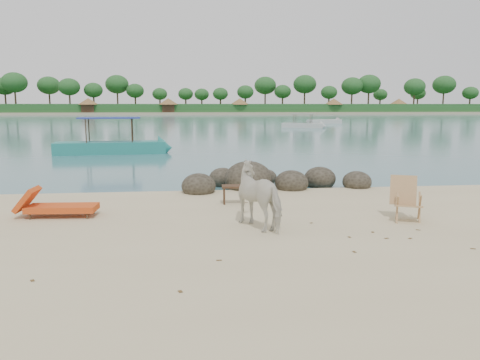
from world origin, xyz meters
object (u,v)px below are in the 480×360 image
object	(u,v)px
boulders	(265,181)
lounge_chair	(62,205)
deck_chair	(409,201)
boat_near	(110,123)
cow	(262,196)
side_table	(233,196)

from	to	relation	value
boulders	lounge_chair	size ratio (longest dim) A/B	3.04
deck_chair	boat_near	distance (m)	20.27
deck_chair	boat_near	world-z (taller)	boat_near
deck_chair	boulders	bearing A→B (deg)	140.74
lounge_chair	cow	bearing A→B (deg)	-13.90
side_table	boat_near	bearing A→B (deg)	113.53
side_table	lounge_chair	world-z (taller)	lounge_chair
deck_chair	side_table	bearing A→B (deg)	171.66
boulders	side_table	xyz separation A→B (m)	(-1.35, -2.62, 0.04)
side_table	cow	bearing A→B (deg)	-78.15
side_table	lounge_chair	bearing A→B (deg)	-163.84
boulders	side_table	world-z (taller)	boulders
cow	lounge_chair	xyz separation A→B (m)	(-4.82, 1.51, -0.42)
lounge_chair	deck_chair	bearing A→B (deg)	-6.08
cow	deck_chair	bearing A→B (deg)	151.77
boat_near	boulders	bearing A→B (deg)	-65.03
boat_near	cow	bearing A→B (deg)	-75.32
cow	boat_near	xyz separation A→B (m)	(-6.19, 17.82, 0.99)
side_table	boat_near	xyz separation A→B (m)	(-5.78, 15.26, 1.47)
cow	lounge_chair	world-z (taller)	cow
boulders	side_table	distance (m)	2.95
cow	deck_chair	distance (m)	3.59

